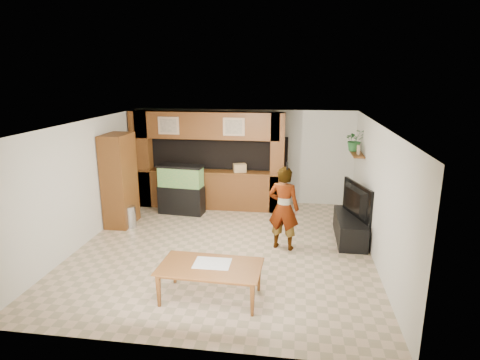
% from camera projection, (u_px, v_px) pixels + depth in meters
% --- Properties ---
extents(floor, '(6.50, 6.50, 0.00)m').
position_uv_depth(floor, '(225.00, 247.00, 8.45)').
color(floor, tan).
rests_on(floor, ground).
extents(ceiling, '(6.50, 6.50, 0.00)m').
position_uv_depth(ceiling, '(223.00, 124.00, 7.79)').
color(ceiling, white).
rests_on(ceiling, wall_back).
extents(wall_back, '(6.00, 0.00, 6.00)m').
position_uv_depth(wall_back, '(245.00, 156.00, 11.23)').
color(wall_back, beige).
rests_on(wall_back, floor).
extents(wall_left, '(0.00, 6.50, 6.50)m').
position_uv_depth(wall_left, '(85.00, 182.00, 8.53)').
color(wall_left, beige).
rests_on(wall_left, floor).
extents(wall_right, '(0.00, 6.50, 6.50)m').
position_uv_depth(wall_right, '(377.00, 194.00, 7.71)').
color(wall_right, beige).
rests_on(wall_right, floor).
extents(partition, '(4.20, 0.99, 2.60)m').
position_uv_depth(partition, '(207.00, 159.00, 10.77)').
color(partition, brown).
rests_on(partition, floor).
extents(wall_clock, '(0.05, 0.25, 0.25)m').
position_uv_depth(wall_clock, '(106.00, 146.00, 9.33)').
color(wall_clock, black).
rests_on(wall_clock, wall_left).
extents(wall_shelf, '(0.25, 0.90, 0.04)m').
position_uv_depth(wall_shelf, '(357.00, 154.00, 9.49)').
color(wall_shelf, brown).
rests_on(wall_shelf, wall_right).
extents(pantry_cabinet, '(0.55, 0.90, 2.20)m').
position_uv_depth(pantry_cabinet, '(120.00, 180.00, 9.49)').
color(pantry_cabinet, brown).
rests_on(pantry_cabinet, floor).
extents(trash_can, '(0.28, 0.28, 0.52)m').
position_uv_depth(trash_can, '(130.00, 217.00, 9.48)').
color(trash_can, '#B2B2B7').
rests_on(trash_can, floor).
extents(aquarium, '(1.16, 0.44, 1.29)m').
position_uv_depth(aquarium, '(181.00, 190.00, 10.36)').
color(aquarium, black).
rests_on(aquarium, floor).
extents(tv_stand, '(0.57, 1.57, 0.52)m').
position_uv_depth(tv_stand, '(350.00, 228.00, 8.81)').
color(tv_stand, black).
rests_on(tv_stand, floor).
extents(television, '(0.56, 1.27, 0.74)m').
position_uv_depth(television, '(352.00, 200.00, 8.64)').
color(television, black).
rests_on(television, tv_stand).
extents(photo_frame, '(0.04, 0.16, 0.22)m').
position_uv_depth(photo_frame, '(358.00, 150.00, 9.30)').
color(photo_frame, tan).
rests_on(photo_frame, wall_shelf).
extents(potted_plant, '(0.57, 0.52, 0.53)m').
position_uv_depth(potted_plant, '(355.00, 140.00, 9.68)').
color(potted_plant, '#28642E').
rests_on(potted_plant, wall_shelf).
extents(person, '(0.72, 0.55, 1.75)m').
position_uv_depth(person, '(284.00, 208.00, 8.19)').
color(person, '#A18058').
rests_on(person, floor).
extents(microphone, '(0.04, 0.11, 0.17)m').
position_uv_depth(microphone, '(287.00, 166.00, 7.80)').
color(microphone, black).
rests_on(microphone, person).
extents(dining_table, '(1.67, 0.97, 0.58)m').
position_uv_depth(dining_table, '(210.00, 283.00, 6.42)').
color(dining_table, brown).
rests_on(dining_table, floor).
extents(newspaper_a, '(0.59, 0.43, 0.01)m').
position_uv_depth(newspaper_a, '(212.00, 263.00, 6.46)').
color(newspaper_a, silver).
rests_on(newspaper_a, dining_table).
extents(counter_box, '(0.38, 0.31, 0.22)m').
position_uv_depth(counter_box, '(240.00, 168.00, 10.51)').
color(counter_box, '#A48359').
rests_on(counter_box, partition).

